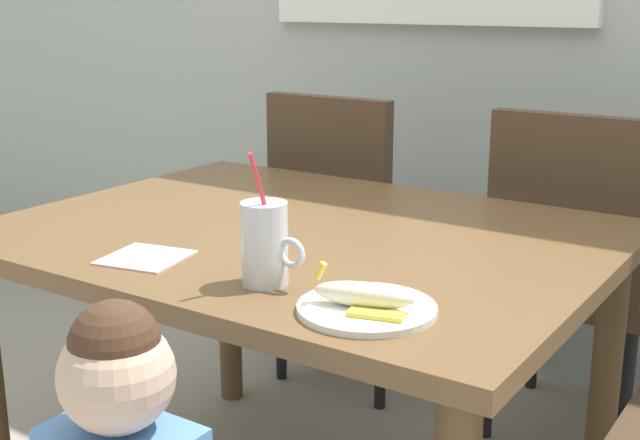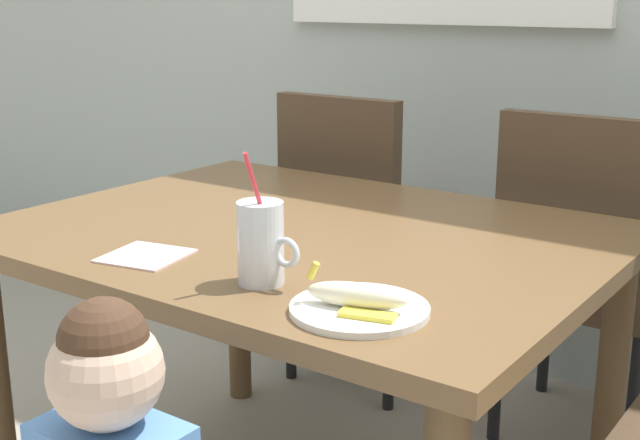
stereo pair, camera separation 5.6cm
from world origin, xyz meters
The scene contains 7 objects.
dining_table centered at (0.00, 0.00, 0.65)m, with size 1.32×1.02×0.75m.
dining_chair_left centered at (-0.33, 0.73, 0.54)m, with size 0.44×0.44×0.96m.
dining_chair_right centered at (0.39, 0.75, 0.54)m, with size 0.44×0.45×0.96m.
milk_cup centered at (0.15, -0.34, 0.82)m, with size 0.13×0.09×0.25m.
snack_plate centered at (0.38, -0.36, 0.76)m, with size 0.23×0.23×0.01m, color white.
peeled_banana centered at (0.38, -0.37, 0.78)m, with size 0.18×0.12×0.07m.
paper_napkin centered at (-0.13, -0.35, 0.75)m, with size 0.15×0.15×0.00m, color silver.
Camera 2 is at (1.07, -1.44, 1.25)m, focal length 47.09 mm.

